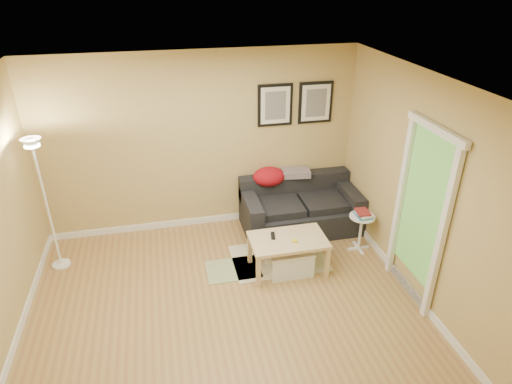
% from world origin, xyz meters
% --- Properties ---
extents(floor, '(4.50, 4.50, 0.00)m').
position_xyz_m(floor, '(0.00, 0.00, 0.00)').
color(floor, '#A17D45').
rests_on(floor, ground).
extents(ceiling, '(4.50, 4.50, 0.00)m').
position_xyz_m(ceiling, '(0.00, 0.00, 2.60)').
color(ceiling, white).
rests_on(ceiling, wall_back).
extents(wall_back, '(4.50, 0.00, 4.50)m').
position_xyz_m(wall_back, '(0.00, 2.00, 1.30)').
color(wall_back, tan).
rests_on(wall_back, ground).
extents(wall_front, '(4.50, 0.00, 4.50)m').
position_xyz_m(wall_front, '(0.00, -2.00, 1.30)').
color(wall_front, tan).
rests_on(wall_front, ground).
extents(wall_right, '(0.00, 4.00, 4.00)m').
position_xyz_m(wall_right, '(2.25, 0.00, 1.30)').
color(wall_right, tan).
rests_on(wall_right, ground).
extents(baseboard_back, '(4.50, 0.02, 0.10)m').
position_xyz_m(baseboard_back, '(0.00, 1.99, 0.05)').
color(baseboard_back, white).
rests_on(baseboard_back, ground).
extents(baseboard_left, '(0.02, 4.00, 0.10)m').
position_xyz_m(baseboard_left, '(-2.24, 0.00, 0.05)').
color(baseboard_left, white).
rests_on(baseboard_left, ground).
extents(baseboard_right, '(0.02, 4.00, 0.10)m').
position_xyz_m(baseboard_right, '(2.24, 0.00, 0.05)').
color(baseboard_right, white).
rests_on(baseboard_right, ground).
extents(sofa, '(1.70, 0.90, 0.75)m').
position_xyz_m(sofa, '(1.38, 1.53, 0.38)').
color(sofa, black).
rests_on(sofa, ground).
extents(red_throw, '(0.48, 0.36, 0.28)m').
position_xyz_m(red_throw, '(0.96, 1.82, 0.77)').
color(red_throw, '#A70F1F').
rests_on(red_throw, sofa).
extents(plaid_throw, '(0.45, 0.32, 0.10)m').
position_xyz_m(plaid_throw, '(1.39, 1.84, 0.78)').
color(plaid_throw, '#A2775E').
rests_on(plaid_throw, sofa).
extents(framed_print_left, '(0.50, 0.04, 0.60)m').
position_xyz_m(framed_print_left, '(1.08, 1.98, 1.80)').
color(framed_print_left, black).
rests_on(framed_print_left, wall_back).
extents(framed_print_right, '(0.50, 0.04, 0.60)m').
position_xyz_m(framed_print_right, '(1.68, 1.98, 1.80)').
color(framed_print_right, black).
rests_on(framed_print_right, wall_back).
extents(area_rug, '(1.25, 0.85, 0.01)m').
position_xyz_m(area_rug, '(0.86, 0.84, 0.01)').
color(area_rug, beige).
rests_on(area_rug, ground).
extents(green_runner, '(0.70, 0.50, 0.01)m').
position_xyz_m(green_runner, '(0.22, 0.73, 0.01)').
color(green_runner, '#668C4C').
rests_on(green_runner, ground).
extents(coffee_table, '(0.99, 0.63, 0.48)m').
position_xyz_m(coffee_table, '(0.91, 0.58, 0.24)').
color(coffee_table, '#DDBA86').
rests_on(coffee_table, ground).
extents(remote_control, '(0.08, 0.17, 0.02)m').
position_xyz_m(remote_control, '(0.73, 0.67, 0.49)').
color(remote_control, black).
rests_on(remote_control, coffee_table).
extents(tape_roll, '(0.07, 0.07, 0.03)m').
position_xyz_m(tape_roll, '(0.97, 0.49, 0.50)').
color(tape_roll, yellow).
rests_on(tape_roll, coffee_table).
extents(storage_bin, '(0.57, 0.42, 0.35)m').
position_xyz_m(storage_bin, '(0.92, 0.54, 0.18)').
color(storage_bin, white).
rests_on(storage_bin, ground).
extents(side_table, '(0.35, 0.35, 0.54)m').
position_xyz_m(side_table, '(2.02, 0.81, 0.27)').
color(side_table, white).
rests_on(side_table, ground).
extents(book_stack, '(0.25, 0.29, 0.08)m').
position_xyz_m(book_stack, '(2.03, 0.81, 0.57)').
color(book_stack, teal).
rests_on(book_stack, side_table).
extents(floor_lamp, '(0.23, 0.23, 1.80)m').
position_xyz_m(floor_lamp, '(-2.00, 1.33, 0.85)').
color(floor_lamp, white).
rests_on(floor_lamp, ground).
extents(doorway, '(0.12, 1.01, 2.13)m').
position_xyz_m(doorway, '(2.20, -0.15, 1.02)').
color(doorway, white).
rests_on(doorway, ground).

